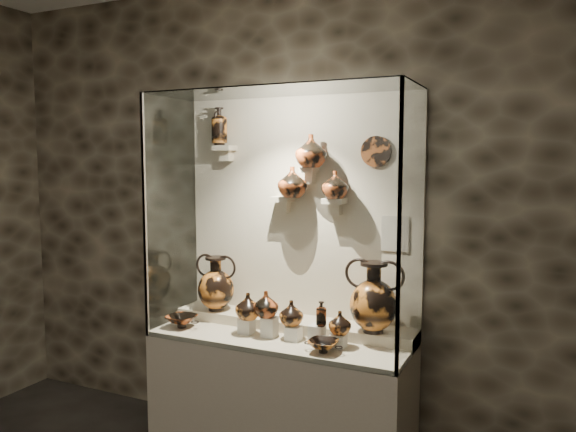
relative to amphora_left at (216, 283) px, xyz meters
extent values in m
cube|color=#2B241B|center=(0.57, 0.19, 0.51)|extent=(5.00, 0.02, 3.20)
cube|color=#C2B79C|center=(0.57, -0.13, -0.69)|extent=(1.70, 0.60, 0.80)
cube|color=#C5B598|center=(0.57, -0.13, -0.28)|extent=(1.68, 0.58, 0.03)
cube|color=#C5B598|center=(0.57, 0.04, -0.24)|extent=(1.70, 0.25, 0.10)
cube|color=#C2B79C|center=(0.57, 0.18, 0.51)|extent=(1.70, 0.03, 1.60)
cube|color=white|center=(0.57, -0.43, 0.51)|extent=(1.70, 0.01, 1.60)
cube|color=white|center=(-0.28, -0.13, 0.51)|extent=(0.01, 0.60, 1.60)
cube|color=white|center=(1.42, -0.13, 0.51)|extent=(0.01, 0.60, 1.60)
cube|color=white|center=(0.57, -0.13, 1.30)|extent=(1.70, 0.60, 0.01)
cube|color=gray|center=(-0.27, -0.42, 0.51)|extent=(0.02, 0.02, 1.60)
cube|color=gray|center=(1.41, -0.42, 0.51)|extent=(0.02, 0.02, 1.60)
cube|color=silver|center=(0.35, -0.18, -0.21)|extent=(0.09, 0.09, 0.10)
cube|color=silver|center=(0.52, -0.18, -0.20)|extent=(0.09, 0.09, 0.13)
cube|color=silver|center=(0.69, -0.18, -0.22)|extent=(0.09, 0.09, 0.09)
cube|color=silver|center=(0.85, -0.18, -0.20)|extent=(0.09, 0.09, 0.12)
cube|color=silver|center=(0.99, -0.18, -0.22)|extent=(0.09, 0.09, 0.08)
cube|color=#C2B79C|center=(0.02, 0.11, 0.96)|extent=(0.14, 0.12, 0.04)
cube|color=#C2B79C|center=(0.47, 0.11, 0.61)|extent=(0.14, 0.12, 0.04)
cube|color=#C2B79C|center=(0.67, 0.11, 0.81)|extent=(0.10, 0.12, 0.04)
cube|color=#C2B79C|center=(0.85, 0.11, 0.61)|extent=(0.14, 0.12, 0.04)
imported|color=#C16B25|center=(0.37, -0.20, -0.08)|extent=(0.19, 0.19, 0.17)
imported|color=#99401B|center=(0.50, -0.20, -0.05)|extent=(0.21, 0.21, 0.17)
imported|color=#C16B25|center=(0.67, -0.17, -0.09)|extent=(0.18, 0.18, 0.16)
imported|color=#C16B25|center=(1.00, -0.18, -0.11)|extent=(0.16, 0.16, 0.14)
imported|color=#99401B|center=(0.57, 0.06, 0.73)|extent=(0.25, 0.25, 0.21)
imported|color=#99401B|center=(0.70, 0.05, 0.93)|extent=(0.26, 0.26, 0.21)
imported|color=#99401B|center=(0.87, 0.07, 0.71)|extent=(0.23, 0.23, 0.18)
cylinder|color=brown|center=(1.11, 0.15, 0.92)|extent=(0.20, 0.02, 0.20)
cube|color=beige|center=(1.24, 0.16, 0.41)|extent=(0.17, 0.01, 0.23)
camera|label=1|loc=(2.12, -3.33, 0.88)|focal=35.00mm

